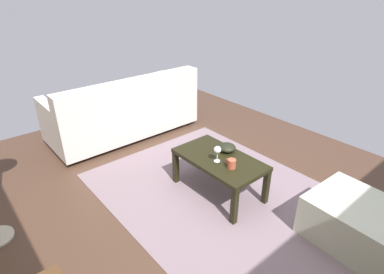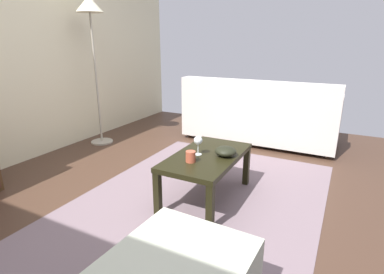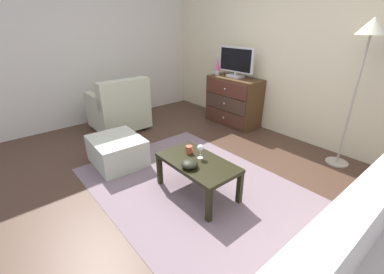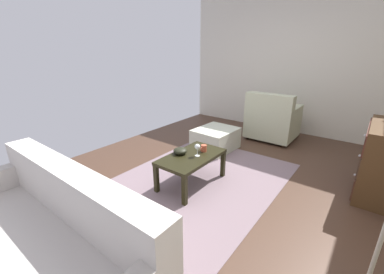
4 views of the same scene
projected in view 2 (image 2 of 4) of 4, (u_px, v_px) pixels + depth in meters
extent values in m
cube|color=#452E22|center=(165.00, 210.00, 2.45)|extent=(5.91, 4.45, 0.05)
cube|color=slate|center=(198.00, 201.00, 2.52)|extent=(2.60, 1.90, 0.01)
cube|color=black|center=(158.00, 194.00, 2.28)|extent=(0.05, 0.05, 0.36)
cube|color=black|center=(204.00, 158.00, 2.98)|extent=(0.05, 0.05, 0.36)
cube|color=black|center=(210.00, 208.00, 2.09)|extent=(0.05, 0.05, 0.36)
cube|color=black|center=(246.00, 166.00, 2.79)|extent=(0.05, 0.05, 0.36)
cube|color=black|center=(207.00, 157.00, 2.48)|extent=(0.88, 0.49, 0.04)
cylinder|color=silver|center=(198.00, 154.00, 2.47)|extent=(0.06, 0.06, 0.00)
cylinder|color=silver|center=(198.00, 149.00, 2.46)|extent=(0.01, 0.01, 0.09)
sphere|color=silver|center=(198.00, 140.00, 2.43)|extent=(0.07, 0.07, 0.07)
cylinder|color=#B14E35|center=(191.00, 157.00, 2.31)|extent=(0.08, 0.08, 0.08)
torus|color=#B14E35|center=(194.00, 154.00, 2.35)|extent=(0.05, 0.01, 0.05)
ellipsoid|color=black|center=(226.00, 151.00, 2.43)|extent=(0.17, 0.17, 0.08)
cylinder|color=#332319|center=(331.00, 140.00, 4.04)|extent=(0.05, 0.05, 0.05)
cylinder|color=#332319|center=(210.00, 124.00, 4.82)|extent=(0.05, 0.05, 0.05)
cylinder|color=#332319|center=(327.00, 156.00, 3.45)|extent=(0.05, 0.05, 0.05)
cylinder|color=#332319|center=(190.00, 135.00, 4.23)|extent=(0.05, 0.05, 0.05)
cube|color=beige|center=(260.00, 122.00, 4.07)|extent=(0.85, 1.94, 0.38)
cube|color=beige|center=(255.00, 97.00, 3.68)|extent=(0.20, 1.94, 0.40)
cube|color=beige|center=(337.00, 107.00, 3.58)|extent=(0.81, 0.12, 0.20)
cube|color=beige|center=(200.00, 95.00, 4.38)|extent=(0.81, 0.12, 0.20)
cylinder|color=#A59E8C|center=(102.00, 142.00, 4.01)|extent=(0.28, 0.28, 0.02)
cylinder|color=#A59E8C|center=(96.00, 81.00, 3.77)|extent=(0.02, 0.02, 1.58)
cone|color=beige|center=(89.00, 4.00, 3.50)|extent=(0.32, 0.32, 0.18)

